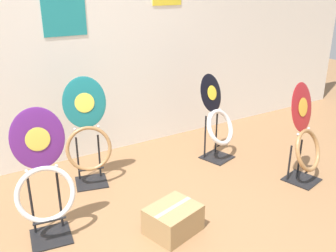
{
  "coord_description": "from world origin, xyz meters",
  "views": [
    {
      "loc": [
        -1.08,
        -1.52,
        1.73
      ],
      "look_at": [
        0.54,
        1.09,
        0.55
      ],
      "focal_mm": 40.0,
      "sensor_mm": 36.0,
      "label": 1
    }
  ],
  "objects_px": {
    "toilet_seat_display_jazz_black": "(217,121)",
    "toilet_seat_display_crimson_swirl": "(305,140)",
    "storage_box": "(173,219)",
    "toilet_seat_display_purple_note": "(43,178)",
    "toilet_seat_display_teal_sax": "(87,135)"
  },
  "relations": [
    {
      "from": "toilet_seat_display_purple_note",
      "to": "storage_box",
      "type": "distance_m",
      "value": 0.97
    },
    {
      "from": "toilet_seat_display_jazz_black",
      "to": "storage_box",
      "type": "xyz_separation_m",
      "value": [
        -1.06,
        -0.83,
        -0.31
      ]
    },
    {
      "from": "toilet_seat_display_crimson_swirl",
      "to": "toilet_seat_display_teal_sax",
      "type": "bearing_deg",
      "value": 149.78
    },
    {
      "from": "toilet_seat_display_purple_note",
      "to": "toilet_seat_display_crimson_swirl",
      "type": "xyz_separation_m",
      "value": [
        2.22,
        -0.38,
        -0.08
      ]
    },
    {
      "from": "toilet_seat_display_jazz_black",
      "to": "toilet_seat_display_purple_note",
      "type": "bearing_deg",
      "value": -167.29
    },
    {
      "from": "toilet_seat_display_crimson_swirl",
      "to": "storage_box",
      "type": "bearing_deg",
      "value": -178.62
    },
    {
      "from": "toilet_seat_display_teal_sax",
      "to": "storage_box",
      "type": "distance_m",
      "value": 1.11
    },
    {
      "from": "toilet_seat_display_jazz_black",
      "to": "toilet_seat_display_teal_sax",
      "type": "bearing_deg",
      "value": 171.83
    },
    {
      "from": "toilet_seat_display_teal_sax",
      "to": "toilet_seat_display_crimson_swirl",
      "type": "bearing_deg",
      "value": -30.22
    },
    {
      "from": "toilet_seat_display_jazz_black",
      "to": "toilet_seat_display_crimson_swirl",
      "type": "bearing_deg",
      "value": -64.74
    },
    {
      "from": "toilet_seat_display_jazz_black",
      "to": "toilet_seat_display_crimson_swirl",
      "type": "relative_size",
      "value": 0.96
    },
    {
      "from": "toilet_seat_display_jazz_black",
      "to": "storage_box",
      "type": "height_order",
      "value": "toilet_seat_display_jazz_black"
    },
    {
      "from": "toilet_seat_display_crimson_swirl",
      "to": "toilet_seat_display_jazz_black",
      "type": "bearing_deg",
      "value": 115.26
    },
    {
      "from": "toilet_seat_display_purple_note",
      "to": "toilet_seat_display_crimson_swirl",
      "type": "relative_size",
      "value": 1.07
    },
    {
      "from": "toilet_seat_display_purple_note",
      "to": "toilet_seat_display_crimson_swirl",
      "type": "bearing_deg",
      "value": -9.58
    }
  ]
}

